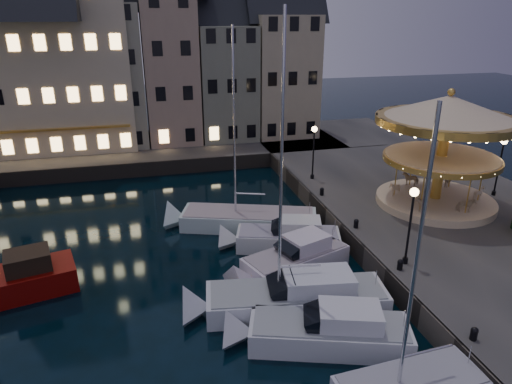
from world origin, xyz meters
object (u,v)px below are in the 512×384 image
object	(u,v)px
streetlamp_b	(411,215)
streetlamp_d	(501,159)
motorboat_f	(240,220)
red_fishing_boat	(2,285)
streetlamp_c	(314,145)
motorboat_b	(319,332)
carousel	(446,130)
motorboat_d	(290,262)
motorboat_c	(288,298)
bollard_c	(356,223)
motorboat_e	(281,238)
bollard_b	(400,264)
bollard_a	(474,333)
bollard_d	(322,191)

from	to	relation	value
streetlamp_b	streetlamp_d	bearing A→B (deg)	31.78
streetlamp_b	motorboat_f	world-z (taller)	motorboat_f
red_fishing_boat	streetlamp_c	bearing A→B (deg)	25.60
motorboat_b	carousel	world-z (taller)	carousel
motorboat_d	carousel	size ratio (longest dim) A/B	0.79
motorboat_c	motorboat_d	world-z (taller)	motorboat_c
bollard_c	motorboat_e	xyz separation A→B (m)	(-4.41, 0.96, -0.96)
bollard_b	red_fishing_boat	world-z (taller)	red_fishing_boat
motorboat_f	streetlamp_d	bearing A→B (deg)	-6.10
streetlamp_d	motorboat_d	bearing A→B (deg)	-165.45
motorboat_d	red_fishing_boat	world-z (taller)	red_fishing_boat
streetlamp_c	motorboat_d	bearing A→B (deg)	-116.38
bollard_b	motorboat_b	bearing A→B (deg)	-152.36
motorboat_b	motorboat_c	size ratio (longest dim) A/B	0.61
bollard_b	motorboat_c	distance (m)	6.02
carousel	bollard_a	bearing A→B (deg)	-118.44
carousel	motorboat_d	bearing A→B (deg)	-161.39
bollard_a	bollard_d	distance (m)	16.00
bollard_a	streetlamp_d	bearing A→B (deg)	47.53
motorboat_b	streetlamp_b	bearing A→B (deg)	29.01
motorboat_e	carousel	bearing A→B (deg)	5.64
bollard_b	motorboat_f	xyz separation A→B (m)	(-6.20, 9.43, -1.07)
motorboat_d	streetlamp_d	bearing A→B (deg)	14.55
bollard_c	bollard_b	bearing A→B (deg)	-90.00
motorboat_b	motorboat_d	world-z (taller)	same
streetlamp_b	motorboat_d	size ratio (longest dim) A/B	0.59
red_fishing_boat	motorboat_f	bearing A→B (deg)	20.84
motorboat_c	carousel	size ratio (longest dim) A/B	1.44
streetlamp_b	carousel	world-z (taller)	carousel
streetlamp_b	motorboat_d	distance (m)	6.88
bollard_d	motorboat_e	world-z (taller)	motorboat_e
streetlamp_b	motorboat_c	world-z (taller)	motorboat_c
streetlamp_c	motorboat_b	world-z (taller)	streetlamp_c
motorboat_f	motorboat_d	bearing A→B (deg)	-77.13
bollard_d	red_fishing_boat	size ratio (longest dim) A/B	0.07
bollard_c	motorboat_b	distance (m)	9.57
motorboat_f	red_fishing_boat	distance (m)	14.22
streetlamp_d	carousel	bearing A→B (deg)	-175.18
streetlamp_d	streetlamp_c	bearing A→B (deg)	150.09
motorboat_b	motorboat_f	size ratio (longest dim) A/B	0.59
streetlamp_b	motorboat_e	size ratio (longest dim) A/B	0.58
motorboat_c	motorboat_e	distance (m)	6.31
bollard_c	streetlamp_d	bearing A→B (deg)	11.86
bollard_c	bollard_d	size ratio (longest dim) A/B	1.00
carousel	streetlamp_d	bearing A→B (deg)	4.82
streetlamp_c	carousel	distance (m)	9.61
streetlamp_c	motorboat_f	bearing A→B (deg)	-146.12
bollard_b	bollard_c	size ratio (longest dim) A/B	1.00
motorboat_e	red_fishing_boat	size ratio (longest dim) A/B	0.95
bollard_d	motorboat_f	distance (m)	6.38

